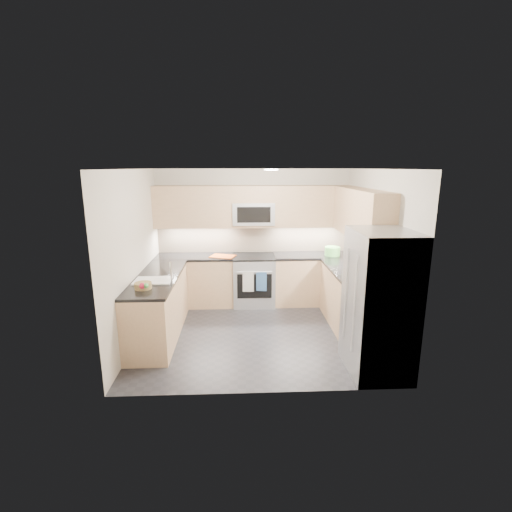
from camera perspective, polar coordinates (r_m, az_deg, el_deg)
name	(u,v)px	position (r m, az deg, el deg)	size (l,w,h in m)	color
floor	(257,332)	(5.94, 0.16, -11.66)	(3.60, 3.20, 0.00)	#27272C
ceiling	(257,169)	(5.37, 0.17, 13.24)	(3.60, 3.20, 0.02)	beige
wall_back	(253,236)	(7.09, -0.46, 3.15)	(3.60, 0.02, 2.50)	beige
wall_front	(264,289)	(3.98, 1.28, -5.16)	(3.60, 0.02, 2.50)	beige
wall_left	(135,256)	(5.73, -18.13, -0.04)	(0.02, 3.20, 2.50)	beige
wall_right	(376,254)	(5.89, 17.95, 0.34)	(0.02, 3.20, 2.50)	beige
base_cab_back_left	(196,281)	(7.03, -9.29, -3.84)	(1.42, 0.60, 0.90)	tan
base_cab_back_right	(311,280)	(7.11, 8.47, -3.60)	(1.42, 0.60, 0.90)	tan
base_cab_right	(350,300)	(6.15, 14.29, -6.64)	(0.60, 1.70, 0.90)	tan
base_cab_peninsula	(159,307)	(5.89, -14.72, -7.60)	(0.60, 2.00, 0.90)	tan
countertop_back_left	(195,257)	(6.91, -9.43, -0.11)	(1.42, 0.63, 0.04)	black
countertop_back_right	(312,255)	(6.99, 8.61, 0.08)	(1.42, 0.63, 0.04)	black
countertop_right	(352,272)	(6.01, 14.54, -2.43)	(0.63, 1.70, 0.04)	black
countertop_peninsula	(157,277)	(5.74, -15.00, -3.21)	(0.63, 2.00, 0.04)	black
upper_cab_back	(253,206)	(6.83, -0.41, 7.63)	(3.60, 0.35, 0.75)	tan
upper_cab_right	(361,214)	(5.99, 15.86, 6.29)	(0.35, 1.95, 0.75)	tan
backsplash_back	(253,239)	(7.09, -0.46, 2.70)	(3.60, 0.01, 0.51)	tan
backsplash_right	(365,251)	(6.31, 16.47, 0.78)	(0.01, 2.30, 0.51)	tan
gas_range	(254,280)	(6.96, -0.35, -3.79)	(0.76, 0.65, 0.91)	#A9ACB1
range_cooktop	(254,257)	(6.84, -0.35, -0.10)	(0.76, 0.65, 0.03)	black
oven_door_glass	(254,286)	(6.65, -0.23, -4.67)	(0.62, 0.02, 0.45)	black
oven_handle	(255,272)	(6.55, -0.23, -2.48)	(0.02, 0.02, 0.60)	#B2B5BA
microwave	(253,213)	(6.82, -0.40, 6.57)	(0.76, 0.40, 0.40)	#ABAEB3
microwave_door	(254,215)	(6.62, -0.33, 6.35)	(0.60, 0.01, 0.28)	black
refrigerator	(379,303)	(4.83, 18.43, -6.87)	(0.70, 0.90, 1.80)	#95989C
fridge_handle_left	(354,305)	(4.53, 14.88, -7.29)	(0.02, 0.02, 1.20)	#B2B5BA
fridge_handle_right	(346,295)	(4.86, 13.63, -5.80)	(0.02, 0.02, 1.20)	#B2B5BA
sink_basin	(153,285)	(5.52, -15.52, -4.35)	(0.52, 0.38, 0.16)	white
faucet	(171,272)	(5.41, -12.96, -2.35)	(0.03, 0.03, 0.28)	silver
utensil_bowl	(332,251)	(6.96, 11.67, 0.74)	(0.28, 0.28, 0.16)	#57AE4A
cutting_board	(223,256)	(6.76, -5.15, -0.04)	(0.42, 0.30, 0.01)	#C94D12
fruit_basket	(143,286)	(5.19, -16.98, -4.39)	(0.23, 0.23, 0.08)	olive
fruit_apple	(142,286)	(4.94, -17.09, -4.41)	(0.08, 0.08, 0.08)	#AA1330
fruit_pear	(146,286)	(4.93, -16.57, -4.41)	(0.07, 0.07, 0.07)	green
dish_towel_check	(248,282)	(6.58, -1.20, -3.97)	(0.20, 0.02, 0.37)	silver
dish_towel_blue	(261,281)	(6.59, 0.84, -3.94)	(0.19, 0.02, 0.35)	#345B90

